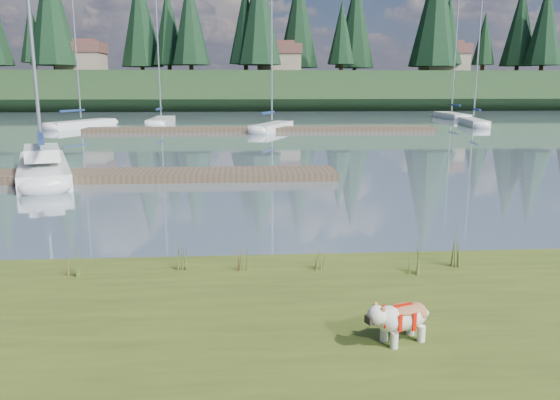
{
  "coord_description": "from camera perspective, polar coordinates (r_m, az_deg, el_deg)",
  "views": [
    {
      "loc": [
        0.58,
        -11.06,
        3.39
      ],
      "look_at": [
        1.29,
        -0.5,
        1.16
      ],
      "focal_mm": 35.0,
      "sensor_mm": 36.0,
      "label": 1
    }
  ],
  "objects": [
    {
      "name": "conifer_6",
      "position": [
        84.35,
        15.99,
        18.71
      ],
      "size": [
        7.04,
        7.04,
        17.0
      ],
      "color": "#382619",
      "rests_on": "ridge"
    },
    {
      "name": "dock_near",
      "position": [
        20.83,
        -16.54,
        2.47
      ],
      "size": [
        16.0,
        2.0,
        0.3
      ],
      "primitive_type": "cube",
      "color": "#4C3D2C",
      "rests_on": "ground"
    },
    {
      "name": "conifer_7",
      "position": [
        92.34,
        23.82,
        16.42
      ],
      "size": [
        5.28,
        5.28,
        13.2
      ],
      "color": "#382619",
      "rests_on": "ridge"
    },
    {
      "name": "sailboat_bg_5",
      "position": [
        60.45,
        17.25,
        8.48
      ],
      "size": [
        2.11,
        8.51,
        12.0
      ],
      "rotation": [
        0.0,
        0.0,
        1.52
      ],
      "color": "silver",
      "rests_on": "ground"
    },
    {
      "name": "conifer_4",
      "position": [
        77.7,
        -2.19,
        19.09
      ],
      "size": [
        6.16,
        6.16,
        15.1
      ],
      "color": "#382619",
      "rests_on": "ridge"
    },
    {
      "name": "house_0",
      "position": [
        84.23,
        -20.04,
        13.9
      ],
      "size": [
        6.3,
        5.3,
        4.65
      ],
      "color": "gray",
      "rests_on": "ridge"
    },
    {
      "name": "weed_3",
      "position": [
        9.45,
        -20.8,
        -6.02
      ],
      "size": [
        0.17,
        0.14,
        0.62
      ],
      "color": "#475B23",
      "rests_on": "bank"
    },
    {
      "name": "weed_1",
      "position": [
        9.17,
        -3.96,
        -5.93
      ],
      "size": [
        0.17,
        0.14,
        0.57
      ],
      "color": "#475B23",
      "rests_on": "bank"
    },
    {
      "name": "sailboat_bg_0",
      "position": [
        48.13,
        -19.5,
        7.6
      ],
      "size": [
        4.73,
        7.47,
        11.07
      ],
      "rotation": [
        0.0,
        0.0,
        1.11
      ],
      "color": "silver",
      "rests_on": "ground"
    },
    {
      "name": "dock_far",
      "position": [
        41.21,
        -1.91,
        7.41
      ],
      "size": [
        26.0,
        2.2,
        0.3
      ],
      "primitive_type": "cube",
      "color": "#4C3D2C",
      "rests_on": "ground"
    },
    {
      "name": "conifer_5",
      "position": [
        82.66,
        6.46,
        17.02
      ],
      "size": [
        3.96,
        3.96,
        10.35
      ],
      "color": "#382619",
      "rests_on": "ridge"
    },
    {
      "name": "weed_2",
      "position": [
        9.25,
        13.92,
        -6.0
      ],
      "size": [
        0.17,
        0.14,
        0.6
      ],
      "color": "#475B23",
      "rests_on": "bank"
    },
    {
      "name": "ground",
      "position": [
        41.2,
        -4.71,
        7.16
      ],
      "size": [
        200.0,
        200.0,
        0.0
      ],
      "primitive_type": "plane",
      "color": "slate",
      "rests_on": "ground"
    },
    {
      "name": "house_2",
      "position": [
        85.38,
        16.8,
        14.07
      ],
      "size": [
        6.3,
        5.3,
        4.65
      ],
      "color": "gray",
      "rests_on": "ridge"
    },
    {
      "name": "sailboat_bg_2",
      "position": [
        42.11,
        -0.57,
        7.76
      ],
      "size": [
        4.0,
        7.04,
        10.7
      ],
      "rotation": [
        0.0,
        0.0,
        1.17
      ],
      "color": "silver",
      "rests_on": "ground"
    },
    {
      "name": "weed_4",
      "position": [
        9.23,
        4.25,
        -6.21
      ],
      "size": [
        0.17,
        0.14,
        0.42
      ],
      "color": "#475B23",
      "rests_on": "bank"
    },
    {
      "name": "conifer_3",
      "position": [
        84.14,
        -11.62,
        17.39
      ],
      "size": [
        4.84,
        4.84,
        12.25
      ],
      "color": "#382619",
      "rests_on": "ridge"
    },
    {
      "name": "weed_0",
      "position": [
        9.31,
        -10.15,
        -5.58
      ],
      "size": [
        0.17,
        0.14,
        0.65
      ],
      "color": "#475B23",
      "rests_on": "bank"
    },
    {
      "name": "mud_lip",
      "position": [
        10.04,
        -7.02,
        -7.5
      ],
      "size": [
        60.0,
        0.5,
        0.14
      ],
      "primitive_type": "cube",
      "color": "#33281C",
      "rests_on": "ground"
    },
    {
      "name": "ridge",
      "position": [
        84.06,
        -4.36,
        11.29
      ],
      "size": [
        200.0,
        20.0,
        5.0
      ],
      "primitive_type": "cube",
      "color": "#1B3117",
      "rests_on": "ground"
    },
    {
      "name": "bulldog",
      "position": [
        6.84,
        12.6,
        -11.76
      ],
      "size": [
        0.89,
        0.57,
        0.53
      ],
      "rotation": [
        0.0,
        0.0,
        3.52
      ],
      "color": "silver",
      "rests_on": "bank"
    },
    {
      "name": "conifer_2",
      "position": [
        83.71,
        -22.82,
        18.0
      ],
      "size": [
        6.6,
        6.6,
        16.05
      ],
      "color": "#382619",
      "rests_on": "ridge"
    },
    {
      "name": "house_1",
      "position": [
        82.33,
        -0.11,
        14.66
      ],
      "size": [
        6.3,
        5.3,
        4.65
      ],
      "color": "gray",
      "rests_on": "ridge"
    },
    {
      "name": "sailboat_bg_4",
      "position": [
        50.11,
        19.38,
        7.75
      ],
      "size": [
        2.52,
        6.99,
        10.24
      ],
      "rotation": [
        0.0,
        0.0,
        1.4
      ],
      "color": "silver",
      "rests_on": "ground"
    },
    {
      "name": "sailboat_bg_1",
      "position": [
        50.08,
        -12.2,
        8.15
      ],
      "size": [
        1.7,
        8.23,
        12.22
      ],
      "rotation": [
        0.0,
        0.0,
        1.58
      ],
      "color": "silver",
      "rests_on": "ground"
    },
    {
      "name": "weed_5",
      "position": [
        9.77,
        18.08,
        -5.07
      ],
      "size": [
        0.17,
        0.14,
        0.69
      ],
      "color": "#475B23",
      "rests_on": "bank"
    },
    {
      "name": "sailboat_main",
      "position": [
        23.06,
        -23.54,
        3.53
      ],
      "size": [
        4.37,
        8.4,
        12.05
      ],
      "rotation": [
        0.0,
        0.0,
        1.92
      ],
      "color": "silver",
      "rests_on": "ground"
    }
  ]
}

